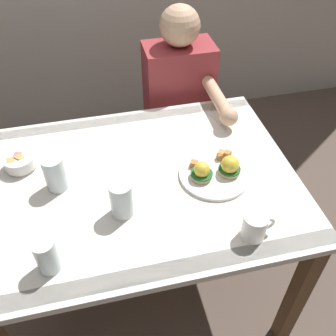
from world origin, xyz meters
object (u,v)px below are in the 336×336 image
Objects in this scene: dining_table at (140,199)px; water_glass_far at (122,200)px; coffee_mug at (255,226)px; water_glass_near at (55,175)px; eggs_benedict_plate at (216,171)px; fork at (216,119)px; fruit_bowl at (20,162)px; diner_person at (180,102)px; water_glass_extra at (47,257)px.

water_glass_far reaches higher than dining_table.
coffee_mug is 0.72m from water_glass_near.
eggs_benedict_plate is at bearing 14.81° from water_glass_far.
fork is (0.12, 0.34, -0.02)m from eggs_benedict_plate.
dining_table is 8.75× the size of water_glass_far.
fruit_bowl is at bearing 163.25° from eggs_benedict_plate.
coffee_mug is 0.80× the size of water_glass_near.
water_glass_far is 0.86m from diner_person.
diner_person is at bearing 87.26° from eggs_benedict_plate.
fruit_bowl is at bearing 146.03° from coffee_mug.
dining_table is at bearing 133.87° from coffee_mug.
coffee_mug is at bearing -25.77° from water_glass_far.
water_glass_far reaches higher than fruit_bowl.
eggs_benedict_plate is at bearing -16.75° from fruit_bowl.
fork is at bearing 20.65° from water_glass_near.
coffee_mug is at bearing -83.49° from eggs_benedict_plate.
fruit_bowl is (-0.44, 0.17, 0.14)m from dining_table.
dining_table is at bearing 60.48° from water_glass_far.
dining_table is 0.23m from water_glass_far.
fruit_bowl is at bearing 135.06° from water_glass_near.
coffee_mug is 0.95m from diner_person.
water_glass_extra is (0.11, -0.48, 0.02)m from fruit_bowl.
fruit_bowl is at bearing 102.51° from water_glass_extra.
eggs_benedict_plate is 0.24× the size of diner_person.
water_glass_far is (-0.40, 0.20, 0.01)m from coffee_mug.
water_glass_far is 0.12× the size of diner_person.
coffee_mug is at bearing -89.84° from diner_person.
coffee_mug reaches higher than fork.
coffee_mug is 0.65m from water_glass_extra.
water_glass_far is (0.36, -0.32, 0.03)m from fruit_bowl.
diner_person is at bearing 61.86° from dining_table.
eggs_benedict_plate is (0.29, -0.04, 0.13)m from dining_table.
diner_person reaches higher than dining_table.
coffee_mug is (0.76, -0.51, 0.02)m from fruit_bowl.
fork is at bearing -74.06° from diner_person.
water_glass_far reaches higher than fork.
dining_table is 0.32m from eggs_benedict_plate.
dining_table is 0.52m from fork.
eggs_benedict_plate reaches higher than fruit_bowl.
water_glass_extra is (-0.25, -0.17, -0.01)m from water_glass_far.
dining_table is at bearing 43.16° from water_glass_extra.
water_glass_near is at bearing 172.27° from eggs_benedict_plate.
water_glass_far is at bearing -41.70° from fruit_bowl.
fork is 1.13× the size of water_glass_far.
dining_table is at bearing 171.43° from eggs_benedict_plate.
eggs_benedict_plate is 1.97× the size of water_glass_far.
fruit_bowl is 0.92m from coffee_mug.
fork is at bearing 71.34° from eggs_benedict_plate.
water_glass_extra is at bearing -146.19° from water_glass_far.
diner_person is (0.62, 0.56, -0.15)m from water_glass_near.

